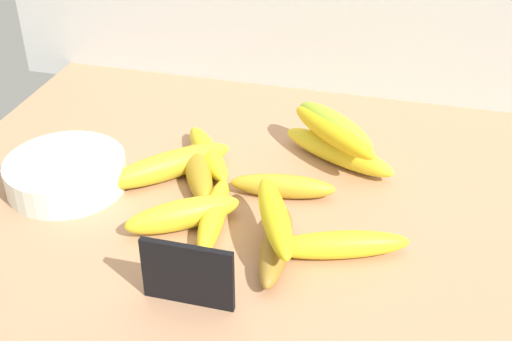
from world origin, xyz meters
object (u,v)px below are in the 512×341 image
Objects in this scene: fruit_bowl at (66,173)px; banana_5 at (283,186)px; banana_3 at (198,172)px; banana_9 at (275,216)px; banana_4 at (169,165)px; banana_11 at (334,126)px; banana_0 at (276,246)px; banana_7 at (183,214)px; banana_2 at (208,154)px; banana_10 at (333,132)px; banana_1 at (214,215)px; banana_6 at (338,152)px; banana_8 at (339,245)px; chalkboard_sign at (188,276)px.

fruit_bowl is 31.66cm from banana_5.
banana_3 is 19.17cm from banana_9.
banana_3 is 0.76× the size of banana_4.
banana_5 is at bearing -115.01° from banana_11.
banana_5 is (17.42, -0.54, -0.36)cm from banana_4.
banana_0 is 20.23cm from banana_3.
banana_4 is 12.57cm from banana_7.
banana_2 and banana_5 have the same top height.
banana_0 is (33.38, -7.99, -0.40)cm from fruit_bowl.
banana_11 reaches higher than banana_10.
banana_2 is (-15.34, 19.16, -0.04)cm from banana_0.
banana_10 is (3.18, 23.67, 4.04)cm from banana_0.
fruit_bowl reaches higher than banana_5.
fruit_bowl is 34.32cm from banana_0.
banana_2 reaches higher than banana_1.
banana_11 is at bearing 155.52° from banana_6.
banana_2 is 19.49cm from banana_10.
banana_7 reaches higher than banana_5.
banana_4 is 1.34× the size of banana_5.
banana_3 is 25.28cm from banana_8.
banana_11 is at bearing 24.80° from fruit_bowl.
banana_7 reaches higher than banana_8.
banana_4 reaches higher than banana_1.
banana_11 is at bearing 25.57° from banana_4.
banana_2 is (-7.40, 29.55, -2.10)cm from chalkboard_sign.
banana_5 is 13.34cm from banana_11.
banana_3 is at bearing -86.15° from banana_2.
banana_10 reaches higher than fruit_bowl.
fruit_bowl is at bearing -163.01° from banana_3.
banana_2 is 0.83× the size of banana_6.
banana_11 reaches higher than banana_3.
chalkboard_sign is 0.66× the size of banana_1.
banana_9 reaches higher than banana_8.
banana_4 is (-19.62, 13.97, 0.30)cm from banana_0.
chalkboard_sign is at bearing -67.51° from banana_7.
banana_3 is (18.41, 5.62, -0.35)cm from fruit_bowl.
banana_8 is (15.54, 12.60, -2.06)cm from chalkboard_sign.
banana_11 is (-0.04, 1.19, 0.25)cm from banana_10.
banana_4 reaches higher than banana_3.
banana_11 is at bearing 101.16° from banana_8.
chalkboard_sign reaches higher than fruit_bowl.
chalkboard_sign is 27.07cm from banana_4.
banana_4 is 1.11× the size of banana_8.
banana_8 is (22.94, -16.94, 0.04)cm from banana_2.
chalkboard_sign is 0.70× the size of banana_0.
banana_3 is 0.85× the size of banana_8.
banana_4 is at bearing 175.57° from banana_3.
chalkboard_sign is 0.73× the size of banana_5.
banana_10 reaches higher than banana_6.
fruit_bowl is 0.97× the size of banana_10.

